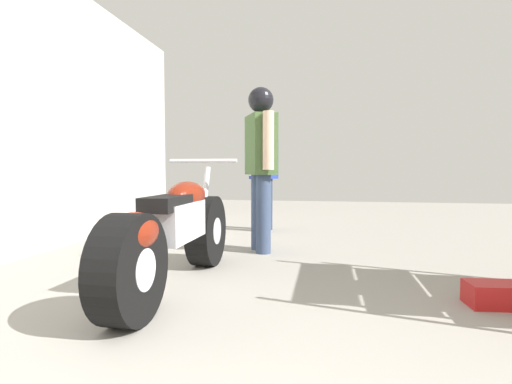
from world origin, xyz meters
TOP-DOWN VIEW (x-y plane):
  - ground_plane at (0.00, 3.27)m, footprint 15.70×15.70m
  - garage_partition_left at (-2.63, 3.27)m, footprint 0.08×7.19m
  - motorcycle_maroon_cruiser at (-0.65, 2.35)m, footprint 0.65×2.18m
  - mechanic_in_blue at (-0.43, 5.42)m, footprint 0.41×0.61m
  - mechanic_with_helmet at (-0.23, 3.88)m, footprint 0.43×0.70m
  - red_toolbox at (1.65, 2.36)m, footprint 0.43×0.27m

SIDE VIEW (x-z plane):
  - ground_plane at x=0.00m, z-range 0.00..0.00m
  - red_toolbox at x=1.65m, z-range 0.00..0.16m
  - motorcycle_maroon_cruiser at x=-0.65m, z-range -0.08..0.94m
  - mechanic_in_blue at x=-0.43m, z-range 0.11..1.71m
  - mechanic_with_helmet at x=-0.23m, z-range 0.18..2.00m
  - garage_partition_left at x=-2.63m, z-range 0.00..3.16m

